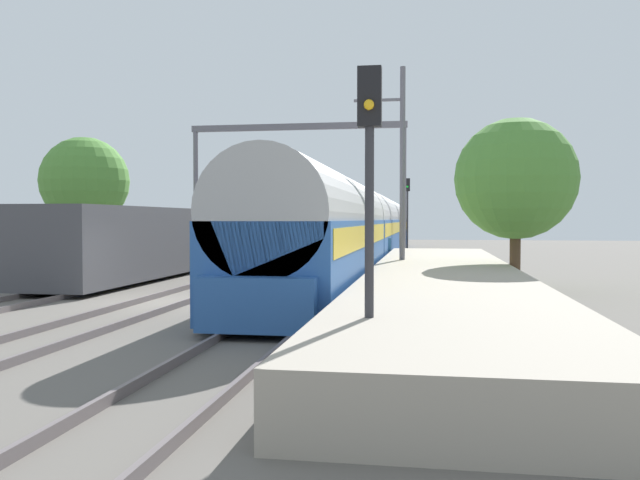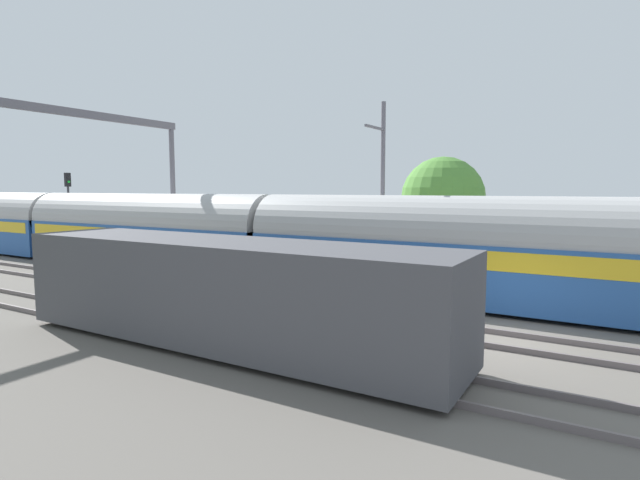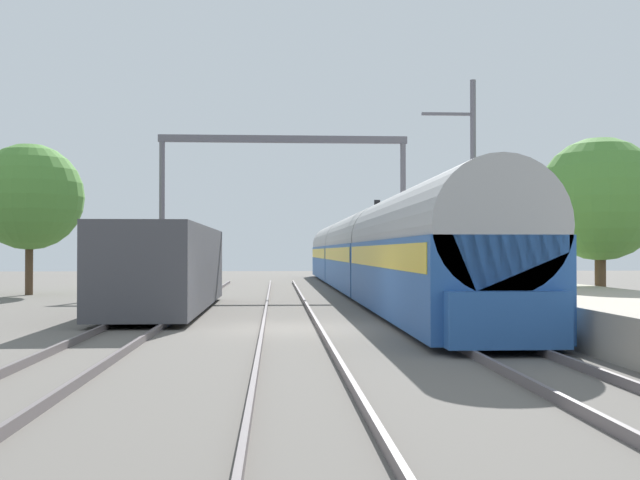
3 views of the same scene
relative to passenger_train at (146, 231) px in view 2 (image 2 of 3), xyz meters
name	(u,v)px [view 2 (image 2 of 3)]	position (x,y,z in m)	size (l,w,h in m)	color
ground	(494,341)	(-4.06, -18.76, -1.97)	(120.00, 120.00, 0.00)	#615C56
track_far_west	(453,388)	(-8.12, -18.76, -1.89)	(1.52, 60.00, 0.16)	#645B5C
track_west	(494,339)	(-4.06, -18.76, -1.89)	(1.52, 60.00, 0.16)	#645B5C
track_east	(518,309)	(0.00, -18.76, -1.89)	(1.52, 60.00, 0.16)	#645B5C
platform	(485,277)	(3.82, -16.76, -1.52)	(4.40, 28.00, 0.90)	#A39989
passenger_train	(146,231)	(0.00, 0.00, 0.00)	(2.93, 49.20, 3.82)	#28569E
freight_car	(225,292)	(-8.12, -12.57, -0.50)	(2.80, 13.00, 2.70)	#47474C
person_crossing	(236,252)	(1.35, -4.99, -0.94)	(0.46, 0.44, 1.73)	#3C3C3C
railway_signal_far	(69,202)	(1.92, 9.54, 1.38)	(0.36, 0.30, 5.26)	#2D2D33
catenary_gantry	(71,158)	(-4.06, 0.00, 3.66)	(12.52, 0.28, 7.86)	slate
catenary_pole_east_mid	(382,191)	(2.35, -12.55, 2.18)	(1.90, 0.20, 8.00)	slate
tree_east_background	(443,198)	(6.25, -14.10, 1.78)	(4.08, 4.08, 5.80)	#4C3826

